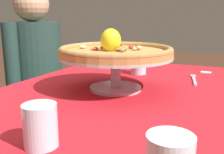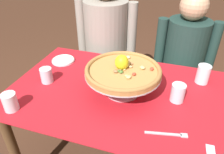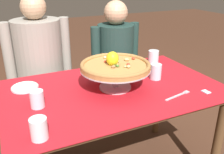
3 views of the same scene
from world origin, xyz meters
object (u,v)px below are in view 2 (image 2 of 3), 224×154
at_px(water_glass_back_right, 203,75).
at_px(side_plate, 63,60).
at_px(pizza_stand, 123,78).
at_px(sugar_packet, 210,150).
at_px(water_glass_side_left, 47,76).
at_px(diner_left, 106,49).
at_px(pizza, 123,70).
at_px(water_glass_front_left, 10,103).
at_px(dinner_fork, 169,134).
at_px(water_glass_side_right, 178,94).
at_px(diner_right, 182,67).

relative_size(water_glass_back_right, side_plate, 0.71).
distance_m(pizza_stand, sugar_packet, 0.56).
relative_size(water_glass_side_left, sugar_packet, 1.89).
relative_size(water_glass_back_right, diner_left, 0.09).
distance_m(pizza_stand, water_glass_side_left, 0.48).
bearing_deg(water_glass_back_right, pizza, -150.87).
relative_size(pizza_stand, sugar_packet, 8.57).
bearing_deg(pizza, water_glass_front_left, -147.35).
relative_size(water_glass_front_left, sugar_packet, 1.97).
relative_size(dinner_fork, diner_left, 0.16).
distance_m(water_glass_side_right, water_glass_back_right, 0.27).
distance_m(water_glass_front_left, side_plate, 0.55).
xyz_separation_m(sugar_packet, diner_left, (-0.82, 0.98, -0.10)).
distance_m(pizza_stand, side_plate, 0.57).
relative_size(water_glass_front_left, water_glass_back_right, 0.84).
height_order(water_glass_side_right, diner_right, diner_right).
distance_m(pizza_stand, diner_left, 0.80).
bearing_deg(diner_right, pizza_stand, -115.70).
xyz_separation_m(pizza_stand, water_glass_front_left, (-0.52, -0.33, -0.05)).
height_order(pizza, dinner_fork, pizza).
distance_m(dinner_fork, diner_left, 1.15).
bearing_deg(water_glass_side_left, dinner_fork, -15.14).
relative_size(pizza, diner_right, 0.36).
distance_m(water_glass_front_left, dinner_fork, 0.81).
xyz_separation_m(water_glass_side_right, sugar_packet, (0.16, -0.30, -0.04)).
distance_m(side_plate, dinner_fork, 0.94).
height_order(water_glass_front_left, diner_right, diner_right).
xyz_separation_m(side_plate, dinner_fork, (0.81, -0.48, -0.01)).
distance_m(water_glass_back_right, side_plate, 0.96).
bearing_deg(diner_right, diner_left, 179.63).
relative_size(water_glass_side_left, side_plate, 0.57).
bearing_deg(pizza_stand, dinner_fork, -41.01).
xyz_separation_m(water_glass_side_right, diner_right, (0.02, 0.68, -0.20)).
xyz_separation_m(pizza_stand, sugar_packet, (0.47, -0.29, -0.09)).
xyz_separation_m(water_glass_front_left, diner_left, (0.17, 1.03, -0.14)).
relative_size(water_glass_side_right, dinner_fork, 0.53).
bearing_deg(sugar_packet, water_glass_side_left, 165.79).
bearing_deg(pizza_stand, pizza, 116.40).
height_order(pizza, water_glass_side_left, pizza).
distance_m(pizza_stand, water_glass_side_right, 0.31).
distance_m(pizza_stand, water_glass_back_right, 0.51).
relative_size(water_glass_side_right, sugar_packet, 2.08).
distance_m(pizza, sugar_packet, 0.57).
relative_size(pizza_stand, water_glass_back_right, 3.65).
height_order(water_glass_back_right, diner_right, diner_right).
xyz_separation_m(water_glass_front_left, dinner_fork, (0.81, 0.08, -0.04)).
height_order(pizza_stand, water_glass_side_left, pizza_stand).
bearing_deg(side_plate, diner_left, 70.29).
height_order(water_glass_side_right, side_plate, water_glass_side_right).
bearing_deg(pizza, water_glass_side_left, -174.48).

